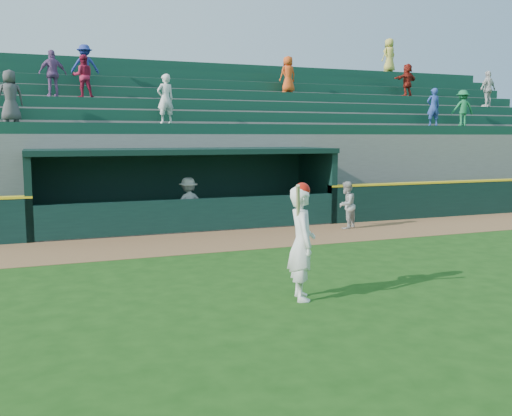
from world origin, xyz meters
The scene contains 8 objects.
ground centered at (0.00, 0.00, 0.00)m, with size 120.00×120.00×0.00m, color #194010.
warning_track centered at (0.00, 4.90, 0.01)m, with size 40.00×3.00×0.01m, color brown.
field_wall_right centered at (12.25, 6.55, 0.60)m, with size 15.50×0.30×1.20m, color black.
dugout_player_front centered at (4.50, 5.47, 0.73)m, with size 0.71×0.56×1.47m, color #A6A6A1.
dugout_player_inside centered at (-0.09, 7.04, 0.80)m, with size 1.03×0.59×1.60m, color #A6A6A1.
dugout centered at (0.00, 8.00, 1.36)m, with size 9.40×2.80×2.46m.
stands centered at (0.02, 12.56, 2.40)m, with size 34.50×6.28×7.59m.
batter_at_plate centered at (-0.16, -0.99, 1.02)m, with size 0.64×0.86×2.07m.
Camera 1 is at (-4.42, -9.76, 2.83)m, focal length 40.00 mm.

